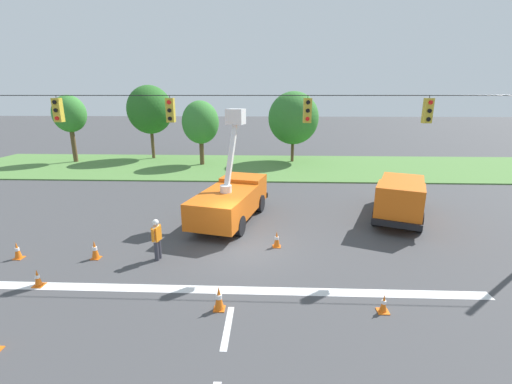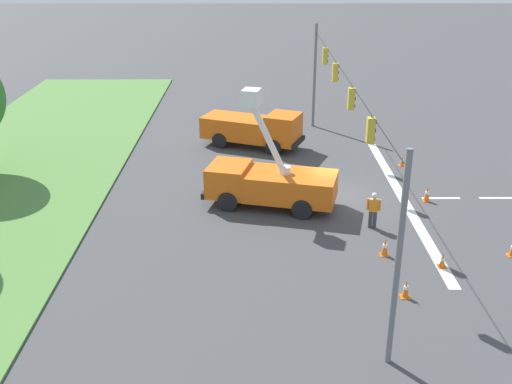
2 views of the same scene
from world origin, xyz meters
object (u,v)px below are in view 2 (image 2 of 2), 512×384
Objects in this scene: traffic_cone_foreground_left at (402,161)px; traffic_cone_lane_edge_a at (329,181)px; utility_truck_bucket_lift at (269,182)px; traffic_cone_near_bucket at (427,194)px; utility_truck_support_near at (254,128)px; traffic_cone_mid_right at (406,289)px; road_worker at (373,208)px; traffic_cone_foreground_right at (443,260)px; traffic_cone_lane_edge_b at (385,247)px.

traffic_cone_lane_edge_a reaches higher than traffic_cone_foreground_left.
utility_truck_bucket_lift is 11.33× the size of traffic_cone_foreground_left.
traffic_cone_foreground_left is 5.20m from traffic_cone_near_bucket.
utility_truck_support_near is 8.03m from traffic_cone_lane_edge_a.
traffic_cone_near_bucket is (8.93, -3.20, 0.04)m from traffic_cone_mid_right.
utility_truck_bucket_lift reaches higher than utility_truck_support_near.
traffic_cone_mid_right is (-5.89, -0.17, -0.64)m from road_worker.
utility_truck_bucket_lift is at bearing 30.24° from traffic_cone_mid_right.
traffic_cone_foreground_right is 3.04m from traffic_cone_mid_right.
traffic_cone_lane_edge_a is at bearing -149.27° from utility_truck_support_near.
traffic_cone_lane_edge_b reaches higher than traffic_cone_lane_edge_a.
road_worker is at bearing 158.21° from traffic_cone_foreground_left.
traffic_cone_foreground_left is at bearing -5.13° from traffic_cone_foreground_right.
traffic_cone_near_bucket reaches higher than traffic_cone_lane_edge_b.
road_worker is 2.38× the size of traffic_cone_lane_edge_a.
traffic_cone_lane_edge_b is (3.24, 0.13, 0.04)m from traffic_cone_mid_right.
traffic_cone_near_bucket is at bearing -179.19° from traffic_cone_foreground_left.
road_worker is at bearing 132.10° from traffic_cone_near_bucket.
traffic_cone_mid_right is at bearing -171.68° from traffic_cone_lane_edge_a.
utility_truck_bucket_lift is 7.13m from traffic_cone_lane_edge_b.
traffic_cone_lane_edge_b is at bearing 2.32° from traffic_cone_mid_right.
utility_truck_bucket_lift is 9.39m from traffic_cone_foreground_right.
road_worker reaches higher than traffic_cone_lane_edge_a.
traffic_cone_mid_right is at bearing -178.36° from road_worker.
utility_truck_bucket_lift reaches higher than traffic_cone_foreground_left.
traffic_cone_mid_right is 0.92× the size of traffic_cone_lane_edge_b.
utility_truck_support_near reaches higher than traffic_cone_mid_right.
traffic_cone_near_bucket reaches higher than traffic_cone_lane_edge_a.
traffic_cone_lane_edge_a is (1.92, 4.78, -0.04)m from traffic_cone_near_bucket.
traffic_cone_near_bucket is (6.69, -1.14, 0.10)m from traffic_cone_foreground_right.
road_worker is 2.89× the size of traffic_cone_foreground_left.
utility_truck_bucket_lift is 8.64× the size of traffic_cone_lane_edge_b.
traffic_cone_foreground_right reaches higher than traffic_cone_foreground_left.
traffic_cone_mid_right is 3.24m from traffic_cone_lane_edge_b.
road_worker reaches higher than traffic_cone_mid_right.
traffic_cone_foreground_left is 0.82× the size of traffic_cone_lane_edge_a.
traffic_cone_near_bucket is 1.10× the size of traffic_cone_lane_edge_a.
road_worker is 4.57m from traffic_cone_near_bucket.
traffic_cone_lane_edge_a is (4.96, 1.42, -0.63)m from road_worker.
utility_truck_support_near is at bearing 17.74° from traffic_cone_mid_right.
utility_truck_support_near is 18.62m from traffic_cone_mid_right.
utility_truck_bucket_lift is 3.92× the size of road_worker.
road_worker is 5.20m from traffic_cone_lane_edge_a.
road_worker is 5.93m from traffic_cone_mid_right.
utility_truck_bucket_lift is 5.41m from road_worker.
traffic_cone_foreground_right is 0.81× the size of traffic_cone_lane_edge_b.
traffic_cone_foreground_right is (-3.65, -2.22, -0.69)m from road_worker.
utility_truck_support_near reaches higher than traffic_cone_lane_edge_a.
traffic_cone_lane_edge_a is at bearing 22.93° from traffic_cone_foreground_right.
traffic_cone_lane_edge_b is (-5.69, 3.33, -0.01)m from traffic_cone_near_bucket.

